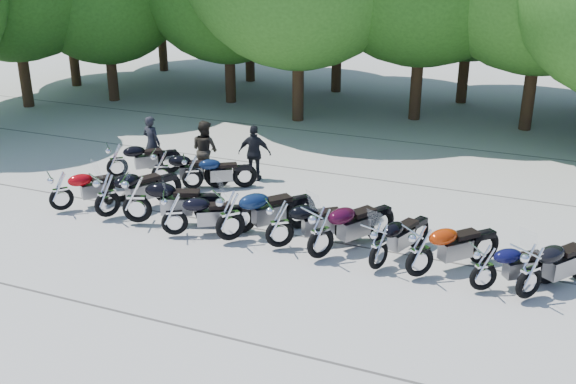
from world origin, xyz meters
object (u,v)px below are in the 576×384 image
at_px(motorcycle_4, 230,215).
at_px(motorcycle_13, 192,171).
at_px(motorcycle_6, 321,231).
at_px(rider_0, 152,143).
at_px(motorcycle_0, 60,190).
at_px(motorcycle_12, 162,167).
at_px(motorcycle_2, 136,198).
at_px(motorcycle_11, 117,160).
at_px(rider_1, 205,150).
at_px(motorcycle_7, 379,245).
at_px(motorcycle_10, 530,271).
at_px(motorcycle_8, 420,250).
at_px(motorcycle_9, 484,267).
at_px(motorcycle_1, 107,194).
at_px(motorcycle_3, 174,213).
at_px(motorcycle_5, 280,223).
at_px(rider_2, 255,153).

height_order(motorcycle_4, motorcycle_13, motorcycle_4).
relative_size(motorcycle_6, rider_0, 1.50).
xyz_separation_m(motorcycle_0, rider_0, (0.33, 3.79, 0.22)).
relative_size(motorcycle_0, motorcycle_12, 1.00).
distance_m(motorcycle_2, motorcycle_11, 3.51).
bearing_deg(rider_1, motorcycle_7, 165.40).
relative_size(motorcycle_10, motorcycle_13, 1.16).
relative_size(motorcycle_8, motorcycle_11, 1.09).
bearing_deg(motorcycle_13, motorcycle_8, -143.61).
relative_size(motorcycle_7, motorcycle_9, 1.05).
xyz_separation_m(motorcycle_11, motorcycle_12, (1.58, -0.07, 0.00)).
relative_size(motorcycle_1, motorcycle_6, 0.96).
relative_size(motorcycle_3, motorcycle_9, 1.06).
xyz_separation_m(motorcycle_2, rider_1, (-0.07, 3.63, 0.15)).
distance_m(motorcycle_9, motorcycle_11, 11.12).
bearing_deg(motorcycle_4, rider_1, -13.55).
height_order(motorcycle_7, motorcycle_13, motorcycle_7).
bearing_deg(motorcycle_4, motorcycle_6, -140.85).
height_order(motorcycle_5, rider_0, rider_0).
xyz_separation_m(motorcycle_1, motorcycle_9, (9.27, -0.21, -0.10)).
xyz_separation_m(motorcycle_10, rider_0, (-11.19, 3.91, 0.16)).
xyz_separation_m(motorcycle_2, motorcycle_13, (0.09, 2.56, -0.14)).
bearing_deg(motorcycle_7, motorcycle_1, 19.53).
bearing_deg(motorcycle_11, motorcycle_5, -155.01).
bearing_deg(motorcycle_12, motorcycle_6, -134.81).
relative_size(motorcycle_6, motorcycle_9, 1.21).
bearing_deg(motorcycle_0, rider_1, -81.55).
distance_m(motorcycle_0, rider_0, 3.81).
xyz_separation_m(motorcycle_4, motorcycle_12, (-3.43, 2.52, -0.11)).
xyz_separation_m(motorcycle_7, motorcycle_8, (0.89, -0.02, 0.05)).
height_order(motorcycle_1, motorcycle_12, motorcycle_1).
height_order(motorcycle_7, motorcycle_12, motorcycle_7).
bearing_deg(motorcycle_12, motorcycle_11, 67.13).
relative_size(motorcycle_2, motorcycle_13, 1.24).
xyz_separation_m(motorcycle_9, rider_0, (-10.32, 3.91, 0.25)).
bearing_deg(motorcycle_3, motorcycle_9, -120.27).
xyz_separation_m(motorcycle_6, motorcycle_8, (2.20, -0.02, -0.04)).
relative_size(motorcycle_12, rider_2, 1.31).
bearing_deg(motorcycle_7, motorcycle_5, 16.69).
distance_m(motorcycle_12, rider_1, 1.41).
bearing_deg(rider_2, motorcycle_2, 60.43).
xyz_separation_m(motorcycle_9, motorcycle_13, (-8.27, 2.75, -0.01)).
distance_m(motorcycle_1, motorcycle_3, 2.15).
xyz_separation_m(motorcycle_12, motorcycle_13, (0.93, 0.09, -0.03)).
xyz_separation_m(motorcycle_2, motorcycle_8, (7.05, -0.11, -0.05)).
height_order(motorcycle_5, motorcycle_9, motorcycle_5).
height_order(motorcycle_8, motorcycle_13, motorcycle_8).
bearing_deg(motorcycle_2, motorcycle_4, -111.78).
relative_size(motorcycle_8, rider_2, 1.42).
relative_size(motorcycle_0, motorcycle_6, 0.87).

